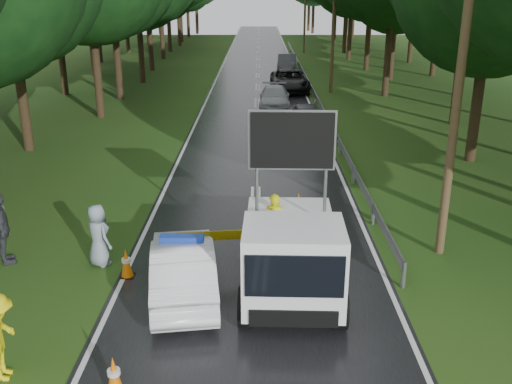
{
  "coord_description": "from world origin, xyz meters",
  "views": [
    {
      "loc": [
        0.12,
        -12.56,
        7.04
      ],
      "look_at": [
        0.03,
        3.37,
        1.3
      ],
      "focal_mm": 40.0,
      "sensor_mm": 36.0,
      "label": 1
    }
  ],
  "objects_px": {
    "barrier": "(227,240)",
    "work_truck": "(291,250)",
    "officer": "(274,223)",
    "civilian": "(305,250)",
    "queue_car_first": "(307,118)",
    "police_sedan": "(183,268)",
    "queue_car_second": "(274,97)",
    "queue_car_fourth": "(287,63)",
    "queue_car_third": "(289,81)"
  },
  "relations": [
    {
      "from": "civilian",
      "to": "officer",
      "type": "bearing_deg",
      "value": 105.21
    },
    {
      "from": "civilian",
      "to": "queue_car_fourth",
      "type": "distance_m",
      "value": 38.29
    },
    {
      "from": "queue_car_second",
      "to": "queue_car_fourth",
      "type": "xyz_separation_m",
      "value": [
        1.51,
        16.43,
        0.08
      ]
    },
    {
      "from": "barrier",
      "to": "work_truck",
      "type": "bearing_deg",
      "value": -44.51
    },
    {
      "from": "officer",
      "to": "queue_car_first",
      "type": "bearing_deg",
      "value": -94.54
    },
    {
      "from": "police_sedan",
      "to": "queue_car_first",
      "type": "height_order",
      "value": "police_sedan"
    },
    {
      "from": "queue_car_first",
      "to": "queue_car_fourth",
      "type": "bearing_deg",
      "value": 88.63
    },
    {
      "from": "police_sedan",
      "to": "civilian",
      "type": "xyz_separation_m",
      "value": [
        2.98,
        0.83,
        0.08
      ]
    },
    {
      "from": "officer",
      "to": "queue_car_fourth",
      "type": "bearing_deg",
      "value": -89.53
    },
    {
      "from": "police_sedan",
      "to": "civilian",
      "type": "distance_m",
      "value": 3.1
    },
    {
      "from": "queue_car_second",
      "to": "queue_car_third",
      "type": "height_order",
      "value": "queue_car_third"
    },
    {
      "from": "officer",
      "to": "queue_car_second",
      "type": "bearing_deg",
      "value": -87.82
    },
    {
      "from": "barrier",
      "to": "queue_car_third",
      "type": "distance_m",
      "value": 27.5
    },
    {
      "from": "barrier",
      "to": "officer",
      "type": "height_order",
      "value": "officer"
    },
    {
      "from": "civilian",
      "to": "queue_car_first",
      "type": "relative_size",
      "value": 0.39
    },
    {
      "from": "work_truck",
      "to": "officer",
      "type": "bearing_deg",
      "value": 100.6
    },
    {
      "from": "police_sedan",
      "to": "queue_car_second",
      "type": "xyz_separation_m",
      "value": [
        2.75,
        22.67,
        -0.04
      ]
    },
    {
      "from": "barrier",
      "to": "queue_car_second",
      "type": "distance_m",
      "value": 21.41
    },
    {
      "from": "officer",
      "to": "civilian",
      "type": "relative_size",
      "value": 1.12
    },
    {
      "from": "work_truck",
      "to": "officer",
      "type": "relative_size",
      "value": 3.05
    },
    {
      "from": "civilian",
      "to": "work_truck",
      "type": "bearing_deg",
      "value": -128.49
    },
    {
      "from": "queue_car_first",
      "to": "queue_car_third",
      "type": "distance_m",
      "value": 12.0
    },
    {
      "from": "barrier",
      "to": "queue_car_fourth",
      "type": "relative_size",
      "value": 0.58
    },
    {
      "from": "civilian",
      "to": "queue_car_second",
      "type": "height_order",
      "value": "civilian"
    },
    {
      "from": "barrier",
      "to": "officer",
      "type": "relative_size",
      "value": 1.5
    },
    {
      "from": "work_truck",
      "to": "civilian",
      "type": "height_order",
      "value": "work_truck"
    },
    {
      "from": "queue_car_third",
      "to": "queue_car_fourth",
      "type": "bearing_deg",
      "value": 86.44
    },
    {
      "from": "work_truck",
      "to": "queue_car_first",
      "type": "distance_m",
      "value": 16.67
    },
    {
      "from": "officer",
      "to": "queue_car_first",
      "type": "xyz_separation_m",
      "value": [
        2.06,
        14.33,
        -0.18
      ]
    },
    {
      "from": "civilian",
      "to": "queue_car_second",
      "type": "distance_m",
      "value": 21.83
    },
    {
      "from": "queue_car_second",
      "to": "queue_car_third",
      "type": "bearing_deg",
      "value": 80.03
    },
    {
      "from": "barrier",
      "to": "queue_car_first",
      "type": "relative_size",
      "value": 0.65
    },
    {
      "from": "civilian",
      "to": "queue_car_first",
      "type": "height_order",
      "value": "civilian"
    },
    {
      "from": "police_sedan",
      "to": "queue_car_first",
      "type": "distance_m",
      "value": 17.21
    },
    {
      "from": "barrier",
      "to": "queue_car_second",
      "type": "bearing_deg",
      "value": 78.23
    },
    {
      "from": "barrier",
      "to": "officer",
      "type": "distance_m",
      "value": 1.61
    },
    {
      "from": "civilian",
      "to": "queue_car_third",
      "type": "bearing_deg",
      "value": 76.83
    },
    {
      "from": "work_truck",
      "to": "queue_car_third",
      "type": "bearing_deg",
      "value": 88.8
    },
    {
      "from": "barrier",
      "to": "police_sedan",
      "type": "bearing_deg",
      "value": -133.13
    },
    {
      "from": "work_truck",
      "to": "barrier",
      "type": "relative_size",
      "value": 2.03
    },
    {
      "from": "queue_car_second",
      "to": "queue_car_fourth",
      "type": "height_order",
      "value": "queue_car_fourth"
    },
    {
      "from": "work_truck",
      "to": "officer",
      "type": "height_order",
      "value": "work_truck"
    },
    {
      "from": "queue_car_first",
      "to": "queue_car_third",
      "type": "xyz_separation_m",
      "value": [
        -0.32,
        12.0,
        0.07
      ]
    },
    {
      "from": "police_sedan",
      "to": "officer",
      "type": "relative_size",
      "value": 2.52
    },
    {
      "from": "queue_car_first",
      "to": "queue_car_fourth",
      "type": "distance_m",
      "value": 22.43
    },
    {
      "from": "work_truck",
      "to": "queue_car_fourth",
      "type": "height_order",
      "value": "work_truck"
    },
    {
      "from": "officer",
      "to": "queue_car_fourth",
      "type": "xyz_separation_m",
      "value": [
        2.03,
        36.76,
        -0.13
      ]
    },
    {
      "from": "barrier",
      "to": "civilian",
      "type": "distance_m",
      "value": 2.07
    },
    {
      "from": "work_truck",
      "to": "queue_car_first",
      "type": "xyz_separation_m",
      "value": [
        1.7,
        16.58,
        -0.44
      ]
    },
    {
      "from": "queue_car_first",
      "to": "queue_car_second",
      "type": "xyz_separation_m",
      "value": [
        -1.54,
        6.0,
        -0.03
      ]
    }
  ]
}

